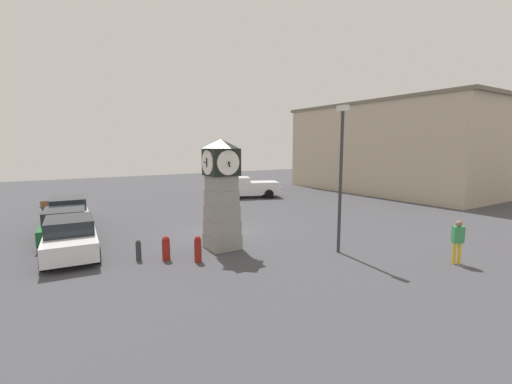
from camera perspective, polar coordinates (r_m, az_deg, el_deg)
The scene contains 13 objects.
ground_plane at distance 18.73m, azimuth -5.51°, elevation -6.62°, with size 76.87×76.87×0.00m, color #424247.
clock_tower at distance 15.32m, azimuth -5.75°, elevation -0.41°, with size 1.64×1.71×4.92m.
bollard_near_tower at distance 14.02m, azimuth -9.67°, elevation -9.31°, with size 0.28×0.28×1.07m.
bollard_mid_row at distance 14.52m, azimuth -14.77°, elevation -9.01°, with size 0.32×0.32×1.00m.
bollard_far_row at distance 14.81m, azimuth -19.00°, elevation -9.14°, with size 0.21×0.21×0.86m.
car_navy_sedan at distance 22.63m, azimuth -28.80°, elevation -2.92°, with size 4.54×2.26×1.63m.
car_near_tower at distance 19.71m, azimuth -29.24°, elevation -4.61°, with size 4.65×2.50×1.46m.
car_by_building at distance 16.35m, azimuth -28.54°, elevation -6.70°, with size 4.35×2.34×1.61m.
pickup_truck at distance 30.84m, azimuth -1.27°, elevation 0.81°, with size 4.00×5.85×1.85m.
bench at distance 27.66m, azimuth -30.69°, elevation -1.91°, with size 0.76×1.66×0.90m.
pedestrian_crossing_lot at distance 15.63m, azimuth 30.58°, elevation -6.78°, with size 0.42×0.47×1.74m.
street_lamp_near_road at distance 14.97m, azimuth 13.97°, elevation 3.71°, with size 0.50×0.24×6.28m.
warehouse_blue_far at distance 37.28m, azimuth 20.90°, elevation 6.85°, with size 20.40×8.69×8.79m.
Camera 1 is at (16.18, -8.23, 4.61)m, focal length 24.00 mm.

